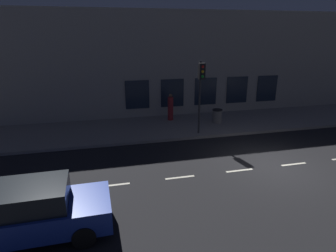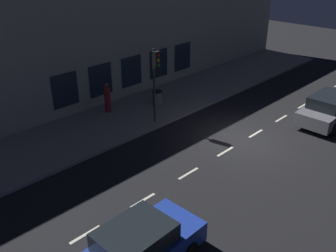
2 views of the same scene
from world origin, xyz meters
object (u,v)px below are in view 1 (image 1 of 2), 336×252
Objects in this scene: traffic_light at (201,82)px; pedestrian_0 at (170,108)px; parked_car_0 at (35,211)px; trash_bin at (217,116)px.

traffic_light is 2.33× the size of pedestrian_0.
traffic_light is at bearing 132.14° from parked_car_0.
traffic_light reaches higher than parked_car_0.
trash_bin is (-1.24, -2.68, -0.36)m from pedestrian_0.
traffic_light is at bearing 134.79° from trash_bin.
pedestrian_0 reaches higher than trash_bin.
trash_bin is at bearing -45.21° from traffic_light.
parked_car_0 is 2.40× the size of pedestrian_0.
pedestrian_0 is at bearing 16.53° from traffic_light.
pedestrian_0 is 2.02× the size of trash_bin.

